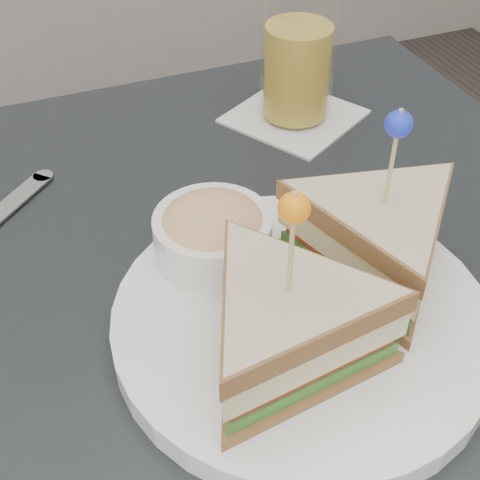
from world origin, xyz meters
name	(u,v)px	position (x,y,z in m)	size (l,w,h in m)	color
table	(234,351)	(0.00, 0.00, 0.67)	(0.80, 0.80, 0.75)	black
plate_meal	(314,284)	(0.04, -0.06, 0.80)	(0.39, 0.39, 0.18)	white
drink_set	(298,58)	(0.17, 0.24, 0.83)	(0.18, 0.18, 0.17)	white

